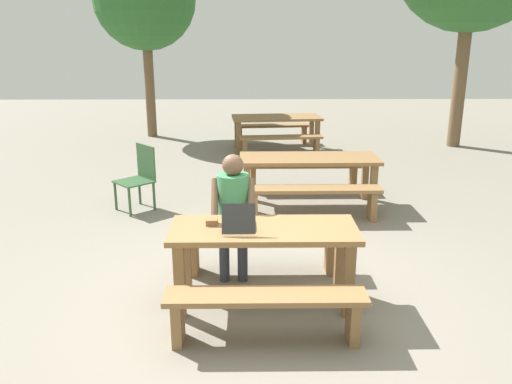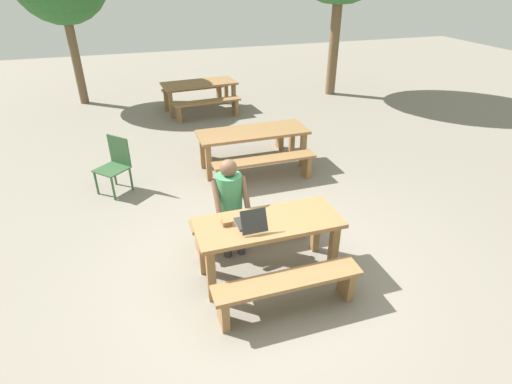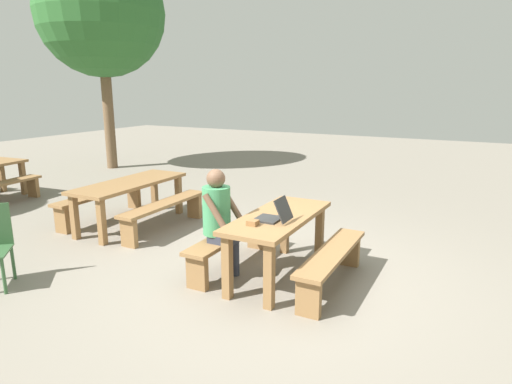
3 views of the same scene
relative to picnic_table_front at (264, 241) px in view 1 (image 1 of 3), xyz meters
name	(u,v)px [view 1 (image 1 of 3)]	position (x,y,z in m)	size (l,w,h in m)	color
ground_plane	(263,302)	(0.00, 0.00, -0.61)	(30.00, 30.00, 0.00)	gray
picnic_table_front	(264,241)	(0.00, 0.00, 0.00)	(1.65, 0.67, 0.74)	olive
bench_near	(266,306)	(0.00, -0.63, -0.29)	(1.59, 0.30, 0.43)	olive
bench_far	(262,244)	(0.00, 0.63, -0.29)	(1.59, 0.30, 0.43)	olive
laptop	(239,223)	(-0.22, -0.05, 0.19)	(0.29, 0.37, 0.26)	#2D2D2D
small_pouch	(212,222)	(-0.46, 0.08, 0.16)	(0.10, 0.11, 0.05)	olive
person_seated	(233,207)	(-0.29, 0.60, 0.12)	(0.42, 0.41, 1.25)	#333847
plastic_chair	(139,176)	(-1.65, 2.69, -0.14)	(0.62, 0.62, 0.89)	#335933
picnic_table_mid	(309,164)	(0.71, 2.85, -0.01)	(1.94, 0.74, 0.70)	olive
bench_mid_south	(314,196)	(0.71, 2.20, -0.27)	(1.75, 0.31, 0.45)	olive
bench_mid_north	(303,170)	(0.70, 3.50, -0.27)	(1.75, 0.31, 0.45)	olive
picnic_table_rear	(276,122)	(0.43, 6.44, 0.00)	(1.86, 0.95, 0.71)	olive
bench_rear_south	(281,142)	(0.48, 5.79, -0.29)	(1.64, 0.44, 0.43)	olive
bench_rear_north	(272,129)	(0.37, 7.10, -0.29)	(1.64, 0.44, 0.43)	olive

